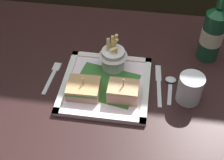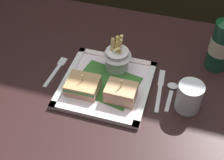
{
  "view_description": "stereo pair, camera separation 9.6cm",
  "coord_description": "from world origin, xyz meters",
  "px_view_note": "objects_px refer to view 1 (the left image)",
  "views": [
    {
      "loc": [
        0.07,
        -0.65,
        1.5
      ],
      "look_at": [
        -0.02,
        0.01,
        0.81
      ],
      "focal_mm": 50.74,
      "sensor_mm": 36.0,
      "label": 1
    },
    {
      "loc": [
        0.17,
        -0.63,
        1.5
      ],
      "look_at": [
        -0.02,
        0.01,
        0.81
      ],
      "focal_mm": 50.74,
      "sensor_mm": 36.0,
      "label": 2
    }
  ],
  "objects_px": {
    "square_plate": "(106,85)",
    "sandwich_half_right": "(123,92)",
    "sandwich_half_left": "(84,89)",
    "fries_cup": "(113,56)",
    "beer_bottle": "(213,32)",
    "knife": "(159,83)",
    "dining_table": "(118,118)",
    "fork": "(52,76)",
    "water_glass": "(190,90)",
    "spoon": "(170,83)"
  },
  "relations": [
    {
      "from": "sandwich_half_right",
      "to": "spoon",
      "type": "bearing_deg",
      "value": 30.65
    },
    {
      "from": "knife",
      "to": "dining_table",
      "type": "bearing_deg",
      "value": -157.34
    },
    {
      "from": "water_glass",
      "to": "spoon",
      "type": "height_order",
      "value": "water_glass"
    },
    {
      "from": "water_glass",
      "to": "spoon",
      "type": "bearing_deg",
      "value": 135.28
    },
    {
      "from": "spoon",
      "to": "beer_bottle",
      "type": "bearing_deg",
      "value": 51.44
    },
    {
      "from": "beer_bottle",
      "to": "spoon",
      "type": "distance_m",
      "value": 0.22
    },
    {
      "from": "dining_table",
      "to": "fork",
      "type": "relative_size",
      "value": 8.9
    },
    {
      "from": "fries_cup",
      "to": "fork",
      "type": "distance_m",
      "value": 0.21
    },
    {
      "from": "beer_bottle",
      "to": "fork",
      "type": "distance_m",
      "value": 0.54
    },
    {
      "from": "fries_cup",
      "to": "beer_bottle",
      "type": "bearing_deg",
      "value": 19.41
    },
    {
      "from": "knife",
      "to": "water_glass",
      "type": "bearing_deg",
      "value": -29.24
    },
    {
      "from": "dining_table",
      "to": "beer_bottle",
      "type": "relative_size",
      "value": 4.6
    },
    {
      "from": "dining_table",
      "to": "knife",
      "type": "height_order",
      "value": "knife"
    },
    {
      "from": "sandwich_half_left",
      "to": "fries_cup",
      "type": "distance_m",
      "value": 0.15
    },
    {
      "from": "spoon",
      "to": "sandwich_half_left",
      "type": "bearing_deg",
      "value": -162.18
    },
    {
      "from": "beer_bottle",
      "to": "water_glass",
      "type": "relative_size",
      "value": 3.09
    },
    {
      "from": "fries_cup",
      "to": "sandwich_half_right",
      "type": "bearing_deg",
      "value": -69.19
    },
    {
      "from": "fork",
      "to": "knife",
      "type": "relative_size",
      "value": 0.8
    },
    {
      "from": "water_glass",
      "to": "square_plate",
      "type": "bearing_deg",
      "value": 177.14
    },
    {
      "from": "square_plate",
      "to": "sandwich_half_right",
      "type": "relative_size",
      "value": 3.01
    },
    {
      "from": "square_plate",
      "to": "sandwich_half_right",
      "type": "bearing_deg",
      "value": -36.75
    },
    {
      "from": "dining_table",
      "to": "water_glass",
      "type": "distance_m",
      "value": 0.27
    },
    {
      "from": "square_plate",
      "to": "fries_cup",
      "type": "distance_m",
      "value": 0.1
    },
    {
      "from": "fork",
      "to": "dining_table",
      "type": "bearing_deg",
      "value": -9.1
    },
    {
      "from": "fries_cup",
      "to": "water_glass",
      "type": "relative_size",
      "value": 1.29
    },
    {
      "from": "square_plate",
      "to": "knife",
      "type": "bearing_deg",
      "value": 12.73
    },
    {
      "from": "sandwich_half_right",
      "to": "fork",
      "type": "xyz_separation_m",
      "value": [
        -0.24,
        0.07,
        -0.03
      ]
    },
    {
      "from": "dining_table",
      "to": "fries_cup",
      "type": "height_order",
      "value": "fries_cup"
    },
    {
      "from": "sandwich_half_right",
      "to": "water_glass",
      "type": "bearing_deg",
      "value": 9.33
    },
    {
      "from": "dining_table",
      "to": "sandwich_half_left",
      "type": "height_order",
      "value": "sandwich_half_left"
    },
    {
      "from": "square_plate",
      "to": "sandwich_half_left",
      "type": "height_order",
      "value": "sandwich_half_left"
    },
    {
      "from": "fork",
      "to": "water_glass",
      "type": "bearing_deg",
      "value": -4.51
    },
    {
      "from": "sandwich_half_left",
      "to": "fries_cup",
      "type": "relative_size",
      "value": 0.84
    },
    {
      "from": "knife",
      "to": "spoon",
      "type": "xyz_separation_m",
      "value": [
        0.04,
        0.0,
        0.0
      ]
    },
    {
      "from": "sandwich_half_left",
      "to": "water_glass",
      "type": "relative_size",
      "value": 1.08
    },
    {
      "from": "beer_bottle",
      "to": "knife",
      "type": "distance_m",
      "value": 0.24
    },
    {
      "from": "square_plate",
      "to": "beer_bottle",
      "type": "relative_size",
      "value": 0.97
    },
    {
      "from": "dining_table",
      "to": "sandwich_half_right",
      "type": "height_order",
      "value": "sandwich_half_right"
    },
    {
      "from": "water_glass",
      "to": "knife",
      "type": "relative_size",
      "value": 0.5
    },
    {
      "from": "dining_table",
      "to": "square_plate",
      "type": "xyz_separation_m",
      "value": [
        -0.04,
        0.01,
        0.14
      ]
    },
    {
      "from": "square_plate",
      "to": "knife",
      "type": "distance_m",
      "value": 0.17
    },
    {
      "from": "knife",
      "to": "fork",
      "type": "bearing_deg",
      "value": -177.38
    },
    {
      "from": "fries_cup",
      "to": "fork",
      "type": "bearing_deg",
      "value": -162.51
    },
    {
      "from": "square_plate",
      "to": "fries_cup",
      "type": "xyz_separation_m",
      "value": [
        0.01,
        0.08,
        0.05
      ]
    },
    {
      "from": "fork",
      "to": "beer_bottle",
      "type": "bearing_deg",
      "value": 18.68
    },
    {
      "from": "sandwich_half_right",
      "to": "fork",
      "type": "distance_m",
      "value": 0.25
    },
    {
      "from": "beer_bottle",
      "to": "water_glass",
      "type": "xyz_separation_m",
      "value": [
        -0.07,
        -0.2,
        -0.06
      ]
    },
    {
      "from": "sandwich_half_left",
      "to": "fork",
      "type": "bearing_deg",
      "value": 151.05
    },
    {
      "from": "sandwich_half_left",
      "to": "sandwich_half_right",
      "type": "relative_size",
      "value": 1.09
    },
    {
      "from": "beer_bottle",
      "to": "square_plate",
      "type": "bearing_deg",
      "value": -149.34
    }
  ]
}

